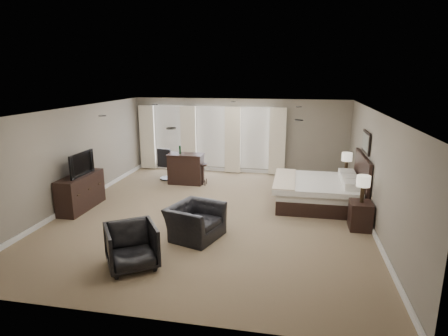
% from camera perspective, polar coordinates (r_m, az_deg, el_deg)
% --- Properties ---
extents(room, '(7.60, 8.60, 2.64)m').
position_cam_1_polar(room, '(9.11, -1.71, 0.68)').
color(room, '#7E6A50').
rests_on(room, ground).
extents(window_bay, '(5.25, 0.20, 2.30)m').
position_cam_1_polar(window_bay, '(13.28, -2.06, 4.50)').
color(window_bay, silver).
rests_on(window_bay, room).
extents(bed, '(2.21, 2.11, 1.41)m').
position_cam_1_polar(bed, '(10.21, 14.09, -1.73)').
color(bed, silver).
rests_on(bed, ground).
extents(nightstand_near, '(0.47, 0.58, 0.63)m').
position_cam_1_polar(nightstand_near, '(9.06, 20.05, -6.81)').
color(nightstand_near, black).
rests_on(nightstand_near, ground).
extents(nightstand_far, '(0.41, 0.50, 0.54)m').
position_cam_1_polar(nightstand_far, '(11.80, 17.94, -2.05)').
color(nightstand_far, black).
rests_on(nightstand_far, ground).
extents(lamp_near, '(0.30, 0.30, 0.62)m').
position_cam_1_polar(lamp_near, '(8.86, 20.39, -3.03)').
color(lamp_near, beige).
rests_on(lamp_near, nightstand_near).
extents(lamp_far, '(0.30, 0.30, 0.63)m').
position_cam_1_polar(lamp_far, '(11.66, 18.16, 0.72)').
color(lamp_far, beige).
rests_on(lamp_far, nightstand_far).
extents(wall_art, '(0.04, 0.96, 0.56)m').
position_cam_1_polar(wall_art, '(10.11, 20.80, 3.71)').
color(wall_art, slate).
rests_on(wall_art, room).
extents(dresser, '(0.50, 1.56, 0.90)m').
position_cam_1_polar(dresser, '(10.39, -20.98, -3.43)').
color(dresser, black).
rests_on(dresser, ground).
extents(tv, '(0.60, 1.04, 0.14)m').
position_cam_1_polar(tv, '(10.25, -21.23, -0.66)').
color(tv, black).
rests_on(tv, dresser).
extents(armchair_near, '(1.03, 1.28, 0.97)m').
position_cam_1_polar(armchair_near, '(8.05, -4.41, -7.30)').
color(armchair_near, black).
rests_on(armchair_near, ground).
extents(armchair_far, '(1.17, 1.15, 0.89)m').
position_cam_1_polar(armchair_far, '(7.07, -13.92, -11.21)').
color(armchair_far, black).
rests_on(armchair_far, ground).
extents(bar_counter, '(1.12, 0.58, 0.98)m').
position_cam_1_polar(bar_counter, '(11.99, -5.82, -0.10)').
color(bar_counter, black).
rests_on(bar_counter, ground).
extents(bar_stool_left, '(0.48, 0.48, 0.81)m').
position_cam_1_polar(bar_stool_left, '(12.07, -7.00, -0.45)').
color(bar_stool_left, black).
rests_on(bar_stool_left, ground).
extents(bar_stool_right, '(0.40, 0.40, 0.69)m').
position_cam_1_polar(bar_stool_right, '(11.83, -3.30, -0.97)').
color(bar_stool_right, black).
rests_on(bar_stool_right, ground).
extents(desk_chair, '(0.64, 0.64, 1.08)m').
position_cam_1_polar(desk_chair, '(12.55, -8.55, 0.70)').
color(desk_chair, black).
rests_on(desk_chair, ground).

